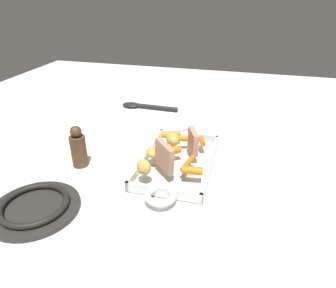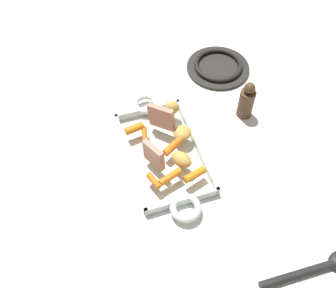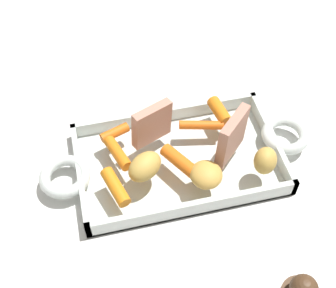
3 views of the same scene
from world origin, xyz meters
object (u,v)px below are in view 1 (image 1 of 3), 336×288
object	(u,v)px
baby_carrot_center_right	(188,139)
serving_spoon	(144,106)
baby_carrot_center_left	(170,150)
stove_burner_rear	(35,207)
baby_carrot_long	(192,170)
potato_halved	(173,139)
baby_carrot_short	(202,141)
baby_carrot_southwest	(171,134)
potato_golden_small	(154,152)
potato_near_roast	(144,167)
pepper_mill	(78,148)
roast_slice_thick	(164,156)
roasting_dish	(178,162)
roast_slice_thin	(193,141)
baby_carrot_northeast	(188,163)

from	to	relation	value
baby_carrot_center_right	serving_spoon	distance (m)	0.41
baby_carrot_center_left	stove_burner_rear	bearing A→B (deg)	138.78
baby_carrot_long	potato_halved	bearing A→B (deg)	31.50
baby_carrot_long	baby_carrot_short	xyz separation A→B (m)	(0.18, 0.00, -0.00)
baby_carrot_long	stove_burner_rear	xyz separation A→B (m)	(-0.20, 0.34, -0.03)
baby_carrot_long	baby_carrot_center_right	bearing A→B (deg)	14.58
baby_carrot_southwest	baby_carrot_short	distance (m)	0.11
baby_carrot_short	potato_golden_small	bearing A→B (deg)	135.30
potato_halved	stove_burner_rear	xyz separation A→B (m)	(-0.34, 0.25, -0.04)
baby_carrot_southwest	stove_burner_rear	size ratio (longest dim) A/B	0.30
baby_carrot_short	potato_near_roast	xyz separation A→B (m)	(-0.21, 0.12, 0.01)
potato_near_roast	pepper_mill	world-z (taller)	pepper_mill
roast_slice_thick	baby_carrot_southwest	bearing A→B (deg)	9.44
roasting_dish	potato_golden_small	xyz separation A→B (m)	(-0.03, 0.06, 0.04)
serving_spoon	baby_carrot_long	bearing A→B (deg)	123.52
baby_carrot_southwest	potato_near_roast	distance (m)	0.23
baby_carrot_center_right	serving_spoon	xyz separation A→B (m)	(0.31, 0.26, -0.03)
roast_slice_thick	baby_carrot_center_left	xyz separation A→B (m)	(0.08, 0.01, -0.03)
serving_spoon	baby_carrot_southwest	bearing A→B (deg)	125.01
baby_carrot_long	stove_burner_rear	distance (m)	0.39
potato_golden_small	stove_burner_rear	xyz separation A→B (m)	(-0.26, 0.21, -0.04)
potato_golden_small	roast_slice_thick	bearing A→B (deg)	-139.93
roast_slice_thick	potato_halved	size ratio (longest dim) A/B	1.31
roast_slice_thin	baby_carrot_northeast	world-z (taller)	roast_slice_thin
baby_carrot_long	baby_carrot_northeast	distance (m)	0.04
baby_carrot_southwest	serving_spoon	xyz separation A→B (m)	(0.30, 0.20, -0.03)
baby_carrot_southwest	stove_burner_rear	xyz separation A→B (m)	(-0.39, 0.23, -0.03)
stove_burner_rear	baby_carrot_center_left	bearing A→B (deg)	-41.22
baby_carrot_center_left	roast_slice_thin	bearing A→B (deg)	-65.10
baby_carrot_short	roast_slice_thick	bearing A→B (deg)	156.72
baby_carrot_northeast	serving_spoon	world-z (taller)	baby_carrot_northeast
potato_near_roast	pepper_mill	distance (m)	0.22
baby_carrot_center_right	pepper_mill	size ratio (longest dim) A/B	0.51
roast_slice_thick	baby_carrot_southwest	distance (m)	0.19
baby_carrot_center_left	potato_halved	size ratio (longest dim) A/B	1.15
baby_carrot_center_right	serving_spoon	size ratio (longest dim) A/B	0.26
roast_slice_thick	baby_carrot_center_right	size ratio (longest dim) A/B	1.18
baby_carrot_southwest	potato_near_roast	size ratio (longest dim) A/B	1.46
baby_carrot_short	potato_halved	xyz separation A→B (m)	(-0.03, 0.08, 0.01)
baby_carrot_center_left	pepper_mill	bearing A→B (deg)	107.43
roast_slice_thick	baby_carrot_northeast	world-z (taller)	roast_slice_thick
baby_carrot_northeast	stove_burner_rear	bearing A→B (deg)	126.50
roast_slice_thin	baby_carrot_center_right	distance (m)	0.07
roasting_dish	baby_carrot_southwest	xyz separation A→B (m)	(0.11, 0.05, 0.03)
baby_carrot_long	roasting_dish	bearing A→B (deg)	34.88
baby_carrot_southwest	pepper_mill	size ratio (longest dim) A/B	0.50
pepper_mill	baby_carrot_center_left	bearing A→B (deg)	-72.57
roast_slice_thick	baby_carrot_southwest	size ratio (longest dim) A/B	1.21
potato_halved	potato_golden_small	xyz separation A→B (m)	(-0.09, 0.03, -0.00)
baby_carrot_northeast	roast_slice_thick	bearing A→B (deg)	118.02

